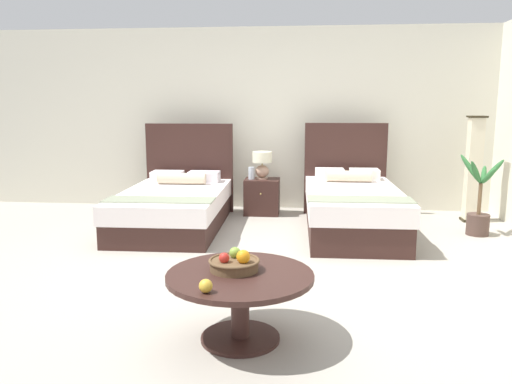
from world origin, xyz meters
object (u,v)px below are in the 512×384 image
object	(u,v)px
nightstand	(262,196)
vase	(251,173)
table_lamp	(262,163)
floor_lamp_corner	(473,169)
potted_palm	(479,210)
loose_apple	(206,286)
bed_near_window	(175,205)
bed_near_corner	(352,206)
fruit_bowl	(235,263)
coffee_table	(240,290)

from	to	relation	value
nightstand	vase	world-z (taller)	vase
table_lamp	floor_lamp_corner	size ratio (longest dim) A/B	0.27
potted_palm	loose_apple	bearing A→B (deg)	-128.18
potted_palm	vase	bearing A→B (deg)	163.13
bed_near_window	bed_near_corner	bearing A→B (deg)	-0.21
bed_near_corner	fruit_bowl	world-z (taller)	bed_near_corner
nightstand	table_lamp	xyz separation A→B (m)	(-0.00, 0.02, 0.48)
loose_apple	vase	bearing A→B (deg)	92.56
coffee_table	table_lamp	bearing A→B (deg)	92.90
vase	potted_palm	size ratio (longest dim) A/B	0.18
bed_near_window	fruit_bowl	bearing A→B (deg)	-68.13
bed_near_corner	coffee_table	xyz separation A→B (m)	(-0.98, -3.01, 0.04)
table_lamp	nightstand	bearing A→B (deg)	-90.00
table_lamp	loose_apple	bearing A→B (deg)	-89.43
nightstand	potted_palm	size ratio (longest dim) A/B	0.52
coffee_table	fruit_bowl	world-z (taller)	fruit_bowl
bed_near_window	vase	size ratio (longest dim) A/B	12.29
table_lamp	coffee_table	world-z (taller)	table_lamp
loose_apple	floor_lamp_corner	world-z (taller)	floor_lamp_corner
floor_lamp_corner	fruit_bowl	bearing A→B (deg)	-125.92
bed_near_corner	fruit_bowl	bearing A→B (deg)	-109.15
bed_near_window	loose_apple	distance (m)	3.55
loose_apple	coffee_table	bearing A→B (deg)	66.57
bed_near_window	floor_lamp_corner	world-z (taller)	floor_lamp_corner
nightstand	coffee_table	distance (m)	3.88
bed_near_window	vase	distance (m)	1.25
table_lamp	potted_palm	xyz separation A→B (m)	(2.67, -0.91, -0.43)
vase	bed_near_corner	bearing A→B (deg)	-32.09
table_lamp	potted_palm	size ratio (longest dim) A/B	0.39
loose_apple	potted_palm	bearing A→B (deg)	51.82
fruit_bowl	vase	bearing A→B (deg)	94.52
vase	fruit_bowl	world-z (taller)	vase
vase	fruit_bowl	bearing A→B (deg)	-85.48
nightstand	floor_lamp_corner	world-z (taller)	floor_lamp_corner
loose_apple	floor_lamp_corner	size ratio (longest dim) A/B	0.06
nightstand	coffee_table	size ratio (longest dim) A/B	0.52
loose_apple	potted_palm	xyz separation A→B (m)	(2.63, 3.34, -0.21)
fruit_bowl	floor_lamp_corner	xyz separation A→B (m)	(2.65, 3.66, 0.18)
nightstand	vase	distance (m)	0.37
fruit_bowl	loose_apple	world-z (taller)	fruit_bowl
bed_near_corner	potted_palm	xyz separation A→B (m)	(1.49, -0.02, -0.01)
bed_near_window	coffee_table	distance (m)	3.26
bed_near_window	table_lamp	bearing A→B (deg)	40.46
nightstand	loose_apple	bearing A→B (deg)	-89.43
fruit_bowl	floor_lamp_corner	distance (m)	4.52
coffee_table	loose_apple	size ratio (longest dim) A/B	11.84
potted_palm	nightstand	bearing A→B (deg)	161.49
bed_near_corner	loose_apple	xyz separation A→B (m)	(-1.14, -3.36, 0.19)
fruit_bowl	table_lamp	bearing A→B (deg)	92.29
nightstand	potted_palm	xyz separation A→B (m)	(2.67, -0.89, 0.05)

